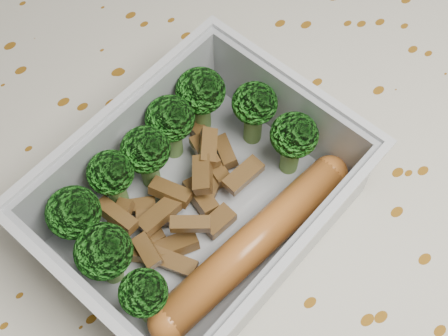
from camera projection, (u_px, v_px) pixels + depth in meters
dining_table at (228, 239)px, 0.50m from camera, size 1.40×0.90×0.75m
tablecloth at (228, 213)px, 0.46m from camera, size 1.46×0.96×0.19m
lunch_container at (200, 206)px, 0.39m from camera, size 0.21×0.18×0.07m
broccoli_florets at (167, 168)px, 0.38m from camera, size 0.17×0.12×0.05m
meat_pile at (182, 201)px, 0.40m from camera, size 0.11×0.09×0.03m
sausage at (253, 243)px, 0.38m from camera, size 0.16×0.04×0.02m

